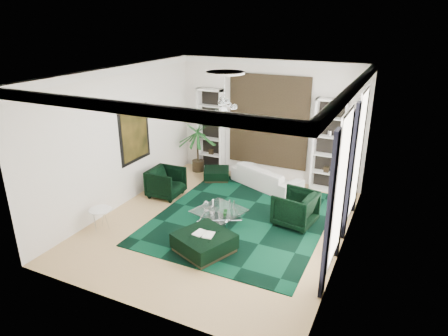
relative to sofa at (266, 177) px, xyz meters
The scene contains 30 objects.
floor 2.77m from the sofa, 95.27° to the right, with size 6.00×7.00×0.02m, color tan.
ceiling 4.43m from the sofa, 95.27° to the right, with size 6.00×7.00×0.02m, color white.
wall_back 1.77m from the sofa, 108.01° to the left, with size 6.00×0.02×3.80m, color white.
wall_front 6.44m from the sofa, 92.31° to the right, with size 6.00×0.02×3.80m, color white.
wall_left 4.54m from the sofa, 140.04° to the right, with size 0.02×7.00×3.80m, color white.
wall_right 4.19m from the sofa, 44.75° to the right, with size 0.02×7.00×3.80m, color white.
crown_molding 4.34m from the sofa, 95.27° to the right, with size 6.00×7.00×0.18m, color white, non-canonical shape.
ceiling_medallion 4.22m from the sofa, 95.92° to the right, with size 0.90×0.90×0.05m, color white.
tapestry 1.74m from the sofa, 109.16° to the left, with size 2.50×0.06×2.80m, color black.
shelving_left 2.51m from the sofa, 165.34° to the left, with size 0.90×0.38×2.80m, color white, non-canonical shape.
shelving_right 2.09m from the sofa, 18.75° to the left, with size 0.90×0.38×2.80m, color white, non-canonical shape.
painting 4.15m from the sofa, 146.49° to the right, with size 0.04×1.30×1.60m, color black.
window_near 4.81m from the sofa, 53.01° to the right, with size 0.03×1.10×2.90m, color white.
curtain_near_a 5.34m from the sofa, 58.52° to the right, with size 0.07×0.30×3.25m, color black.
curtain_near_b 4.14m from the sofa, 46.56° to the right, with size 0.07×0.30×3.25m, color black.
window_far 3.39m from the sofa, 24.26° to the right, with size 0.03×1.10×2.90m, color white.
curtain_far_a 3.62m from the sofa, 36.69° to the right, with size 0.07×0.30×3.25m, color black.
curtain_far_b 3.04m from the sofa, ahead, with size 0.07×0.30×3.25m, color black.
rug 2.26m from the sofa, 86.68° to the right, with size 4.20×5.00×0.02m, color black.
sofa is the anchor object (origin of this frame).
armchair_left 3.08m from the sofa, 142.03° to the right, with size 0.91×0.94×0.85m, color black.
armchair_right 2.43m from the sofa, 52.86° to the right, with size 0.95×0.97×0.89m, color black.
coffee_table 2.76m from the sofa, 95.76° to the right, with size 1.10×1.10×0.38m, color white, non-canonical shape.
ottoman_side 1.67m from the sofa, behind, with size 0.80×0.80×0.36m, color black.
ottoman_front 4.05m from the sofa, 90.19° to the right, with size 1.11×1.11×0.44m, color black.
book 4.05m from the sofa, 90.19° to the right, with size 0.46×0.31×0.03m, color white.
side_table 5.08m from the sofa, 123.46° to the right, with size 0.56×0.56×0.53m, color white.
palm 2.71m from the sofa, behind, with size 1.40×1.40×2.24m, color #1A501E, non-canonical shape.
chandelier 3.48m from the sofa, 97.17° to the right, with size 0.77×0.77×0.69m, color white, non-canonical shape.
table_plant 2.98m from the sofa, 90.03° to the right, with size 0.12×0.10×0.22m, color #1A501E.
Camera 1 is at (3.96, -8.14, 5.00)m, focal length 32.00 mm.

